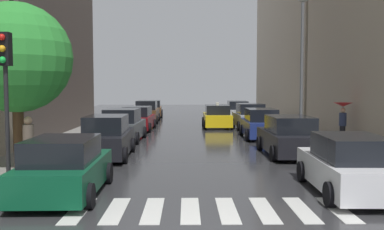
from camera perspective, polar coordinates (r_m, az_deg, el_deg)
name	(u,v)px	position (r m, az deg, el deg)	size (l,w,h in m)	color
ground_plane	(194,127)	(31.35, 0.21, -1.61)	(28.00, 72.00, 0.04)	#303033
sidewalk_left	(104,126)	(31.89, -11.55, -1.42)	(3.00, 72.00, 0.15)	gray
sidewalk_right	(282,126)	(32.12, 11.89, -1.39)	(3.00, 72.00, 0.15)	gray
crosswalk_stripes	(209,210)	(10.65, 2.23, -12.48)	(6.75, 2.20, 0.01)	silver
parked_car_left_nearest	(64,168)	(12.33, -16.62, -6.79)	(2.17, 4.22, 1.61)	#0C4C2D
parked_car_left_second	(107,138)	(18.27, -11.21, -3.02)	(2.05, 4.35, 1.78)	black
parked_car_left_third	(123,126)	(23.59, -9.15, -1.45)	(2.26, 4.37, 1.76)	#474C51
parked_car_left_fourth	(138,119)	(29.03, -7.18, -0.54)	(2.22, 4.38, 1.62)	maroon
parked_car_left_fifth	(147,112)	(35.21, -6.00, 0.37)	(1.99, 4.46, 1.79)	brown
parked_car_left_sixth	(152,109)	(41.29, -5.35, 0.78)	(2.16, 4.12, 1.59)	brown
parked_car_right_nearest	(349,166)	(12.80, 20.14, -6.41)	(2.18, 4.37, 1.65)	silver
parked_car_right_second	(289,137)	(18.98, 12.71, -2.86)	(2.20, 4.56, 1.71)	black
parked_car_right_third	(260,124)	(24.84, 9.07, -1.24)	(2.05, 4.38, 1.70)	navy
parked_car_right_fourth	(250,117)	(30.07, 7.66, -0.27)	(2.19, 4.26, 1.77)	#B2B7BF
parked_car_right_fifth	(237,111)	(36.74, 6.03, 0.47)	(2.08, 4.78, 1.71)	#B2B7BF
taxi_midroad	(217,117)	(30.85, 3.35, -0.24)	(2.09, 4.45, 1.81)	yellow
pedestrian_foreground	(28,142)	(15.43, -20.88, -3.37)	(0.36, 0.36, 1.83)	black
pedestrian_near_tree	(343,114)	(22.96, 19.39, 0.13)	(0.95, 0.95, 2.00)	black
street_tree_left	(17,58)	(16.09, -22.26, 7.01)	(3.79, 3.79, 5.72)	#513823
traffic_light_left_corner	(5,76)	(12.73, -23.53, 4.83)	(0.30, 0.42, 4.30)	black
lamp_post_right	(302,59)	(23.48, 14.38, 7.25)	(0.60, 0.28, 7.46)	#595B60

